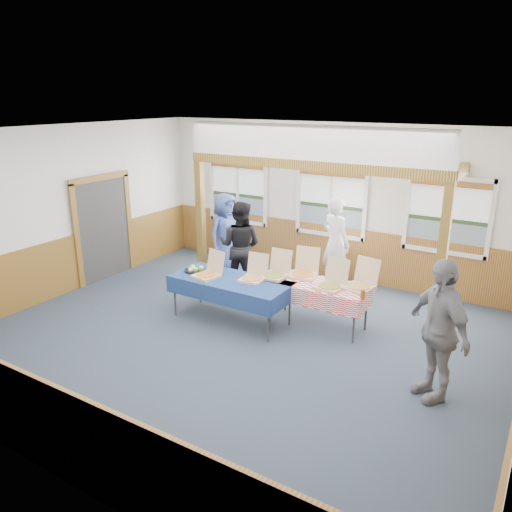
{
  "coord_description": "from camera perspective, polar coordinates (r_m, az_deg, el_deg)",
  "views": [
    {
      "loc": [
        3.98,
        -5.96,
        3.71
      ],
      "look_at": [
        -0.3,
        1.0,
        1.06
      ],
      "focal_mm": 35.0,
      "sensor_mm": 36.0,
      "label": 1
    }
  ],
  "objects": [
    {
      "name": "table_left",
      "position": [
        8.41,
        -2.91,
        -2.97
      ],
      "size": [
        2.08,
        0.94,
        0.76
      ],
      "rotation": [
        0.0,
        0.0,
        0.02
      ],
      "color": "#343434",
      "rests_on": "floor"
    },
    {
      "name": "window_mid",
      "position": [
        10.42,
        8.59,
        6.53
      ],
      "size": [
        1.56,
        0.1,
        1.46
      ],
      "color": "white",
      "rests_on": "wall_back"
    },
    {
      "name": "man_blue",
      "position": [
        10.74,
        -3.55,
        2.61
      ],
      "size": [
        0.68,
        0.93,
        1.75
      ],
      "primitive_type": "imported",
      "rotation": [
        0.0,
        0.0,
        1.42
      ],
      "color": "#3E549B",
      "rests_on": "floor"
    },
    {
      "name": "window_right",
      "position": [
        9.78,
        21.08,
        4.77
      ],
      "size": [
        1.56,
        0.1,
        1.46
      ],
      "color": "white",
      "rests_on": "wall_back"
    },
    {
      "name": "person_grey",
      "position": [
        6.64,
        20.1,
        -7.93
      ],
      "size": [
        1.11,
        1.08,
        1.86
      ],
      "primitive_type": "imported",
      "rotation": [
        0.0,
        0.0,
        -0.75
      ],
      "color": "gray",
      "rests_on": "floor"
    },
    {
      "name": "pizza_box_d",
      "position": [
        8.54,
        5.49,
        -1.87
      ],
      "size": [
        0.5,
        0.58,
        0.46
      ],
      "rotation": [
        0.0,
        0.0,
        0.17
      ],
      "color": "tan",
      "rests_on": "table_right"
    },
    {
      "name": "cased_opening",
      "position": [
        10.83,
        -17.03,
        2.95
      ],
      "size": [
        0.06,
        1.3,
        2.1
      ],
      "primitive_type": "cube",
      "color": "#343434",
      "rests_on": "wall_left"
    },
    {
      "name": "woman_black",
      "position": [
        9.78,
        -1.83,
        1.18
      ],
      "size": [
        0.99,
        0.84,
        1.77
      ],
      "primitive_type": "imported",
      "rotation": [
        0.0,
        0.0,
        3.36
      ],
      "color": "black",
      "rests_on": "floor"
    },
    {
      "name": "pizza_box_c",
      "position": [
        8.46,
        2.24,
        -1.98
      ],
      "size": [
        0.4,
        0.49,
        0.43
      ],
      "rotation": [
        0.0,
        0.0,
        0.01
      ],
      "color": "tan",
      "rests_on": "table_right"
    },
    {
      "name": "ceiling",
      "position": [
        7.19,
        -2.19,
        13.89
      ],
      "size": [
        8.0,
        8.0,
        0.0
      ],
      "primitive_type": "plane",
      "rotation": [
        3.14,
        0.0,
        0.0
      ],
      "color": "white",
      "rests_on": "wall_back"
    },
    {
      "name": "floor",
      "position": [
        8.07,
        -1.92,
        -9.4
      ],
      "size": [
        8.0,
        8.0,
        0.0
      ],
      "primitive_type": "plane",
      "color": "#2A3545",
      "rests_on": "ground"
    },
    {
      "name": "post_left",
      "position": [
        10.8,
        -6.34,
        4.41
      ],
      "size": [
        0.15,
        0.15,
        2.4
      ],
      "primitive_type": "cube",
      "color": "#573C13",
      "rests_on": "floor"
    },
    {
      "name": "table_right",
      "position": [
        8.28,
        7.09,
        -3.54
      ],
      "size": [
        1.79,
        1.09,
        0.76
      ],
      "rotation": [
        0.0,
        0.0,
        -0.21
      ],
      "color": "#343434",
      "rests_on": "floor"
    },
    {
      "name": "cross_beam",
      "position": [
        9.25,
        5.93,
        10.3
      ],
      "size": [
        5.15,
        0.18,
        0.18
      ],
      "primitive_type": "cube",
      "color": "#573C13",
      "rests_on": "post_left"
    },
    {
      "name": "pizza_box_a",
      "position": [
        8.51,
        -5.51,
        -1.95
      ],
      "size": [
        0.47,
        0.53,
        0.42
      ],
      "rotation": [
        0.0,
        0.0,
        -0.19
      ],
      "color": "tan",
      "rests_on": "table_left"
    },
    {
      "name": "wall_back",
      "position": [
        10.48,
        8.66,
        6.15
      ],
      "size": [
        8.0,
        0.0,
        8.0
      ],
      "primitive_type": "plane",
      "rotation": [
        1.57,
        0.0,
        0.0
      ],
      "color": "silver",
      "rests_on": "floor"
    },
    {
      "name": "woman_white",
      "position": [
        9.94,
        9.07,
        1.45
      ],
      "size": [
        0.79,
        0.67,
        1.85
      ],
      "primitive_type": "imported",
      "rotation": [
        0.0,
        0.0,
        2.73
      ],
      "color": "white",
      "rests_on": "floor"
    },
    {
      "name": "post_right",
      "position": [
        8.76,
        20.51,
        0.15
      ],
      "size": [
        0.15,
        0.15,
        2.4
      ],
      "primitive_type": "cube",
      "color": "#573C13",
      "rests_on": "floor"
    },
    {
      "name": "wall_front",
      "position": [
        5.13,
        -24.42,
        -8.0
      ],
      "size": [
        8.0,
        0.0,
        8.0
      ],
      "primitive_type": "plane",
      "rotation": [
        -1.57,
        0.0,
        0.0
      ],
      "color": "silver",
      "rests_on": "floor"
    },
    {
      "name": "pizza_box_f",
      "position": [
        8.13,
        11.77,
        -3.21
      ],
      "size": [
        0.51,
        0.58,
        0.46
      ],
      "rotation": [
        0.0,
        0.0,
        -0.19
      ],
      "color": "tan",
      "rests_on": "table_right"
    },
    {
      "name": "window_left",
      "position": [
        11.5,
        -2.07,
        7.78
      ],
      "size": [
        1.56,
        0.1,
        1.46
      ],
      "color": "white",
      "rests_on": "wall_back"
    },
    {
      "name": "drink_glass",
      "position": [
        7.72,
        12.09,
        -4.32
      ],
      "size": [
        0.07,
        0.07,
        0.15
      ],
      "primitive_type": "cylinder",
      "color": "brown",
      "rests_on": "table_right"
    },
    {
      "name": "veggie_tray",
      "position": [
        8.81,
        -6.95,
        -1.54
      ],
      "size": [
        0.38,
        0.38,
        0.09
      ],
      "color": "black",
      "rests_on": "table_left"
    },
    {
      "name": "wainscot_back",
      "position": [
        10.72,
        8.35,
        0.62
      ],
      "size": [
        7.98,
        0.05,
        1.1
      ],
      "primitive_type": "cube",
      "color": "brown",
      "rests_on": "floor"
    },
    {
      "name": "pizza_box_e",
      "position": [
        8.07,
        8.54,
        -3.19
      ],
      "size": [
        0.45,
        0.53,
        0.44
      ],
      "rotation": [
        0.0,
        0.0,
        -0.1
      ],
      "color": "tan",
      "rests_on": "table_right"
    },
    {
      "name": "wainscot_left",
      "position": [
        10.43,
        -20.49,
        -0.84
      ],
      "size": [
        0.05,
        6.98,
        1.1
      ],
      "primitive_type": "cube",
      "color": "brown",
      "rests_on": "floor"
    },
    {
      "name": "wainscot_front",
      "position": [
        5.66,
        -22.78,
        -17.56
      ],
      "size": [
        7.98,
        0.05,
        1.1
      ],
      "primitive_type": "cube",
      "color": "brown",
      "rests_on": "floor"
    },
    {
      "name": "wall_left",
      "position": [
        10.18,
        -21.21,
        4.79
      ],
      "size": [
        0.0,
        8.0,
        8.0
      ],
      "primitive_type": "plane",
      "rotation": [
        1.57,
        0.0,
        1.57
      ],
      "color": "silver",
      "rests_on": "floor"
    },
    {
      "name": "pizza_box_b",
      "position": [
        8.32,
        -0.33,
        -2.34
      ],
      "size": [
        0.42,
        0.5,
        0.41
      ],
      "rotation": [
        0.0,
        0.0,
        0.1
      ],
      "color": "tan",
      "rests_on": "table_left"
    }
  ]
}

